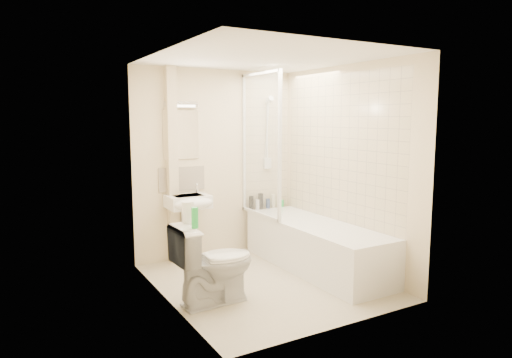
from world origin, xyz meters
TOP-DOWN VIEW (x-y plane):
  - floor at (0.00, 0.00)m, footprint 2.50×2.50m
  - wall_back at (0.00, 1.25)m, footprint 2.20×0.02m
  - wall_left at (-1.10, 0.00)m, footprint 0.02×2.50m
  - wall_right at (1.10, 0.00)m, footprint 0.02×2.50m
  - ceiling at (0.00, 0.00)m, footprint 2.20×2.50m
  - tile_back at (0.75, 1.24)m, footprint 0.70×0.01m
  - tile_right at (1.09, 0.09)m, footprint 0.01×2.10m
  - pipe_boxing at (-0.62, 1.19)m, footprint 0.12×0.12m
  - splashback at (-0.48, 1.24)m, footprint 0.60×0.02m
  - mirror at (-0.48, 1.24)m, footprint 0.46×0.01m
  - strip_light at (-0.48, 1.22)m, footprint 0.42×0.07m
  - bathtub at (0.75, 0.09)m, footprint 0.70×2.10m
  - shower_screen at (0.40, 0.80)m, footprint 0.04×0.92m
  - shower_fixture at (0.75, 1.19)m, footprint 0.10×0.16m
  - pedestal_sink at (-0.48, 1.01)m, footprint 0.50×0.47m
  - bottle_black_a at (0.47, 1.16)m, footprint 0.06×0.06m
  - bottle_white_a at (0.57, 1.16)m, footprint 0.06×0.06m
  - bottle_black_b at (0.62, 1.16)m, footprint 0.07×0.07m
  - bottle_blue at (0.73, 1.16)m, footprint 0.06×0.06m
  - bottle_cream at (0.82, 1.16)m, footprint 0.06×0.06m
  - bottle_green at (0.96, 1.16)m, footprint 0.06×0.06m
  - toilet at (-0.72, -0.24)m, footprint 0.51×0.82m
  - toilet_roll_lower at (-0.95, -0.15)m, footprint 0.10×0.10m
  - toilet_roll_upper at (-0.95, -0.16)m, footprint 0.11×0.11m
  - green_bottle at (-0.96, -0.36)m, footprint 0.06×0.06m

SIDE VIEW (x-z plane):
  - floor at x=0.00m, z-range 0.00..0.00m
  - bathtub at x=0.75m, z-range 0.01..0.56m
  - toilet at x=-0.72m, z-range 0.00..0.80m
  - bottle_green at x=0.96m, z-range 0.55..0.64m
  - bottle_blue at x=0.73m, z-range 0.55..0.68m
  - bottle_white_a at x=0.57m, z-range 0.55..0.68m
  - bottle_cream at x=0.82m, z-range 0.55..0.74m
  - bottle_black_a at x=0.47m, z-range 0.55..0.74m
  - bottle_black_b at x=0.62m, z-range 0.55..0.77m
  - pedestal_sink at x=-0.48m, z-range 0.20..1.17m
  - toilet_roll_lower at x=-0.95m, z-range 0.80..0.90m
  - green_bottle at x=-0.96m, z-range 0.80..0.99m
  - toilet_roll_upper at x=-0.95m, z-range 0.90..1.01m
  - splashback at x=-0.48m, z-range 0.88..1.18m
  - wall_back at x=0.00m, z-range 0.00..2.40m
  - wall_left at x=-1.10m, z-range 0.00..2.40m
  - wall_right at x=1.10m, z-range 0.00..2.40m
  - pipe_boxing at x=-0.62m, z-range 0.00..2.40m
  - tile_back at x=0.75m, z-range 0.55..2.30m
  - tile_right at x=1.09m, z-range 0.55..2.30m
  - shower_screen at x=0.40m, z-range 0.55..2.35m
  - shower_fixture at x=0.75m, z-range 1.05..2.04m
  - mirror at x=-0.48m, z-range 1.28..1.88m
  - strip_light at x=-0.48m, z-range 1.92..1.98m
  - ceiling at x=0.00m, z-range 2.39..2.41m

